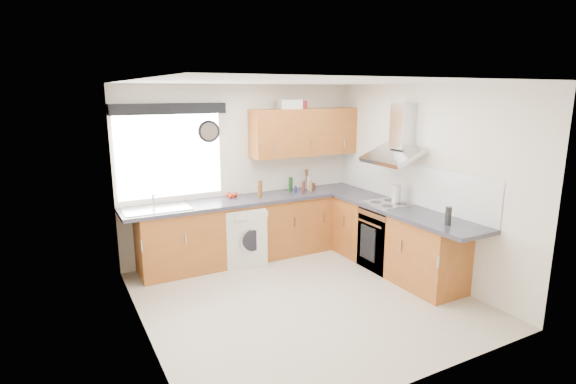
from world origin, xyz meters
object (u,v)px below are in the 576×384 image
extractor_hood (397,140)px  washing_machine (245,235)px  oven (387,238)px  upper_cabinets (304,132)px

extractor_hood → washing_machine: size_ratio=0.95×
oven → upper_cabinets: (-0.55, 1.32, 1.38)m
washing_machine → upper_cabinets: bearing=27.6°
upper_cabinets → extractor_hood: bearing=-63.9°
washing_machine → oven: bearing=-17.7°
oven → extractor_hood: extractor_hood is taller
extractor_hood → washing_machine: (-1.75, 1.10, -1.36)m
oven → washing_machine: (-1.65, 1.10, -0.02)m
extractor_hood → oven: bearing=180.0°
upper_cabinets → washing_machine: bearing=-168.4°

